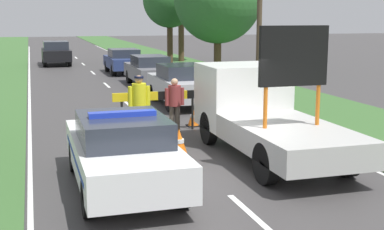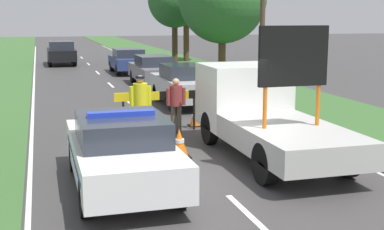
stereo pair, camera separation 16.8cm
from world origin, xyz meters
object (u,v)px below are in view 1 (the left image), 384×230
Objects in this scene: queued_car_hatch_blue at (124,61)px; roadside_tree_near_left at (170,0)px; pedestrian_civilian at (175,101)px; queued_car_sedan_black at (56,53)px; work_truck at (261,111)px; traffic_cone_centre_front at (193,117)px; police_car at (122,151)px; police_officer at (139,100)px; queued_car_suv_grey at (150,70)px; traffic_cone_near_truck at (110,119)px; road_barrier at (158,99)px; traffic_cone_near_police at (179,143)px; queued_car_sedan_silver at (182,84)px.

roadside_tree_near_left is (3.69, 3.25, 3.67)m from queued_car_hatch_blue.
pedestrian_civilian is 23.77m from queued_car_sedan_black.
work_truck is 3.73m from traffic_cone_centre_front.
police_car is 2.95× the size of pedestrian_civilian.
pedestrian_civilian is at bearing -62.19° from work_truck.
police_officer is (1.22, 4.42, 0.28)m from police_car.
traffic_cone_centre_front is at bearing 88.07° from queued_car_hatch_blue.
pedestrian_civilian is 0.26× the size of roadside_tree_near_left.
queued_car_suv_grey is 1.08× the size of queued_car_hatch_blue.
work_truck reaches higher than traffic_cone_near_truck.
road_barrier reaches higher than traffic_cone_centre_front.
traffic_cone_near_police is at bearing -103.90° from roadside_tree_near_left.
police_car is 15.77m from queued_car_suv_grey.
road_barrier is 3.08m from traffic_cone_near_police.
road_barrier is at bearing 79.04° from queued_car_suv_grey.
queued_car_sedan_black is at bearing 95.20° from police_car.
queued_car_sedan_black reaches higher than road_barrier.
work_truck is 26.75m from queued_car_sedan_black.
police_officer is (-0.66, -0.54, 0.06)m from road_barrier.
pedestrian_civilian is 2.81m from traffic_cone_near_police.
roadside_tree_near_left is (7.30, -3.56, 3.58)m from queued_car_sedan_black.
roadside_tree_near_left is (4.23, 19.34, 4.15)m from traffic_cone_centre_front.
pedestrian_civilian reaches higher than police_car.
police_car is at bearing -131.06° from traffic_cone_near_police.
police_officer is 1.09× the size of pedestrian_civilian.
police_officer is 0.39× the size of queued_car_sedan_black.
work_truck is at bearing 123.00° from police_officer.
police_car is 6.92× the size of traffic_cone_near_truck.
queued_car_sedan_silver is 12.14m from queued_car_hatch_blue.
police_car is at bearing 89.91° from queued_car_sedan_black.
roadside_tree_near_left is (5.64, 22.79, 4.07)m from traffic_cone_near_police.
police_car is 1.11× the size of queued_car_hatch_blue.
traffic_cone_near_truck is 20.83m from roadside_tree_near_left.
traffic_cone_near_truck is (-0.68, 1.06, -0.70)m from police_officer.
traffic_cone_near_police is 19.63m from queued_car_hatch_blue.
police_officer reaches higher than queued_car_hatch_blue.
road_barrier is 1.57m from traffic_cone_near_truck.
police_officer reaches higher than queued_car_suv_grey.
police_car is at bearing 75.76° from queued_car_suv_grey.
police_car reaches higher than traffic_cone_centre_front.
traffic_cone_near_truck is 0.11× the size of roadside_tree_near_left.
queued_car_sedan_black is (-1.84, 23.34, -0.14)m from road_barrier.
queued_car_sedan_silver reaches higher than traffic_cone_near_police.
traffic_cone_centre_front is at bearing -163.96° from police_officer.
pedestrian_civilian reaches higher than queued_car_hatch_blue.
work_truck is 0.91× the size of roadside_tree_near_left.
pedestrian_civilian is 2.29× the size of traffic_cone_near_police.
work_truck is 3.58× the size of pedestrian_civilian.
queued_car_sedan_silver is at bearing 90.90° from queued_car_hatch_blue.
pedestrian_civilian is 2.92× the size of traffic_cone_centre_front.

